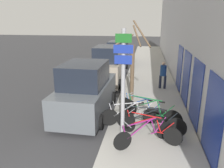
{
  "coord_description": "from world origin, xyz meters",
  "views": [
    {
      "loc": [
        2.31,
        -3.1,
        4.06
      ],
      "look_at": [
        0.81,
        6.48,
        1.16
      ],
      "focal_mm": 35.0,
      "sensor_mm": 36.0,
      "label": 1
    }
  ],
  "objects": [
    {
      "name": "pedestrian_near",
      "position": [
        3.33,
        9.44,
        1.06
      ],
      "size": [
        0.41,
        0.35,
        1.57
      ],
      "rotation": [
        0.0,
        0.0,
        2.98
      ],
      "color": "#1E2338",
      "rests_on": "sidewalk_curb"
    },
    {
      "name": "parked_car_2",
      "position": [
        -0.19,
        16.38,
        0.99
      ],
      "size": [
        2.02,
        4.39,
        2.17
      ],
      "rotation": [
        0.0,
        0.0,
        -0.01
      ],
      "color": "navy",
      "rests_on": "ground"
    },
    {
      "name": "signpost",
      "position": [
        1.64,
        3.36,
        2.12
      ],
      "size": [
        0.58,
        0.15,
        3.66
      ],
      "color": "#939399",
      "rests_on": "sidewalk_curb"
    },
    {
      "name": "sidewalk_curb",
      "position": [
        2.6,
        14.0,
        0.07
      ],
      "size": [
        3.2,
        32.0,
        0.15
      ],
      "color": "#9E9B93",
      "rests_on": "ground"
    },
    {
      "name": "street_tree",
      "position": [
        1.7,
        7.22,
        1.85
      ],
      "size": [
        1.7,
        0.98,
        3.87
      ],
      "color": "brown",
      "rests_on": "sidewalk_curb"
    },
    {
      "name": "bicycle_0",
      "position": [
        2.38,
        3.24,
        0.52
      ],
      "size": [
        1.87,
        1.27,
        0.86
      ],
      "rotation": [
        0.0,
        0.0,
        2.16
      ],
      "color": "black",
      "rests_on": "sidewalk_curb"
    },
    {
      "name": "bicycle_3",
      "position": [
        1.82,
        4.55,
        0.54
      ],
      "size": [
        2.21,
        0.71,
        0.92
      ],
      "rotation": [
        0.0,
        0.0,
        1.84
      ],
      "color": "black",
      "rests_on": "sidewalk_curb"
    },
    {
      "name": "bicycle_5",
      "position": [
        2.23,
        5.36,
        0.52
      ],
      "size": [
        1.92,
        1.31,
        0.85
      ],
      "rotation": [
        0.0,
        0.0,
        0.98
      ],
      "color": "black",
      "rests_on": "sidewalk_curb"
    },
    {
      "name": "bicycle_4",
      "position": [
        2.56,
        4.94,
        0.57
      ],
      "size": [
        2.35,
        1.27,
        0.98
      ],
      "rotation": [
        0.0,
        0.0,
        1.08
      ],
      "color": "black",
      "rests_on": "sidewalk_curb"
    },
    {
      "name": "bicycle_2",
      "position": [
        2.56,
        4.04,
        0.56
      ],
      "size": [
        2.47,
        0.62,
        0.97
      ],
      "rotation": [
        0.0,
        0.0,
        1.38
      ],
      "color": "black",
      "rests_on": "sidewalk_curb"
    },
    {
      "name": "parked_car_0",
      "position": [
        -0.2,
        5.59,
        1.04
      ],
      "size": [
        2.18,
        4.37,
        2.31
      ],
      "rotation": [
        0.0,
        0.0,
        -0.02
      ],
      "color": "#51565B",
      "rests_on": "ground"
    },
    {
      "name": "ground_plane",
      "position": [
        0.0,
        11.2,
        0.0
      ],
      "size": [
        80.0,
        80.0,
        0.0
      ],
      "primitive_type": "plane",
      "color": "#333335"
    },
    {
      "name": "parked_car_1",
      "position": [
        -0.11,
        10.65,
        1.08
      ],
      "size": [
        2.03,
        4.31,
        2.41
      ],
      "rotation": [
        0.0,
        0.0,
        0.02
      ],
      "color": "gray",
      "rests_on": "ground"
    },
    {
      "name": "bicycle_1",
      "position": [
        2.51,
        3.64,
        0.52
      ],
      "size": [
        2.1,
        0.96,
        0.87
      ],
      "rotation": [
        0.0,
        0.0,
        1.15
      ],
      "color": "black",
      "rests_on": "sidewalk_curb"
    },
    {
      "name": "building_facade",
      "position": [
        4.35,
        13.91,
        3.23
      ],
      "size": [
        0.23,
        32.0,
        6.5
      ],
      "color": "#BCBCC1",
      "rests_on": "ground"
    }
  ]
}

